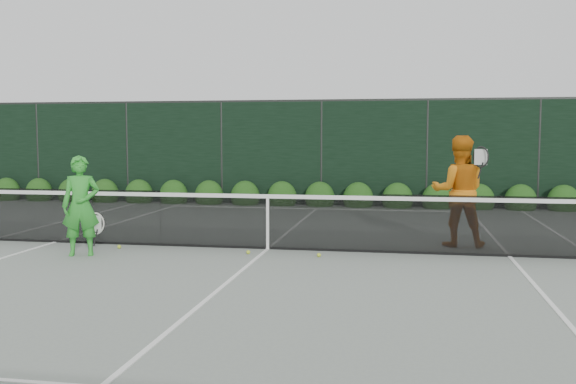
# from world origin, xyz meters

# --- Properties ---
(ground) EXTENTS (80.00, 80.00, 0.00)m
(ground) POSITION_xyz_m (0.00, 0.00, 0.00)
(ground) COLOR gray
(ground) RESTS_ON ground
(tennis_net) EXTENTS (12.90, 0.10, 1.07)m
(tennis_net) POSITION_xyz_m (-0.02, 0.00, 0.53)
(tennis_net) COLOR black
(tennis_net) RESTS_ON ground
(player_woman) EXTENTS (0.71, 0.59, 1.68)m
(player_woman) POSITION_xyz_m (-2.96, -1.12, 0.84)
(player_woman) COLOR green
(player_woman) RESTS_ON ground
(player_man) EXTENTS (0.98, 0.77, 2.02)m
(player_man) POSITION_xyz_m (3.35, 0.95, 1.01)
(player_man) COLOR orange
(player_man) RESTS_ON ground
(court_lines) EXTENTS (11.03, 23.83, 0.01)m
(court_lines) POSITION_xyz_m (0.00, 0.00, 0.01)
(court_lines) COLOR white
(court_lines) RESTS_ON ground
(windscreen_fence) EXTENTS (32.00, 21.07, 3.06)m
(windscreen_fence) POSITION_xyz_m (0.00, -2.71, 1.51)
(windscreen_fence) COLOR black
(windscreen_fence) RESTS_ON ground
(hedge_row) EXTENTS (31.66, 0.65, 0.94)m
(hedge_row) POSITION_xyz_m (-0.00, 7.15, 0.23)
(hedge_row) COLOR #15350E
(hedge_row) RESTS_ON ground
(tennis_balls) EXTENTS (3.69, 0.95, 0.07)m
(tennis_balls) POSITION_xyz_m (-0.48, -0.30, 0.03)
(tennis_balls) COLOR #BDD42F
(tennis_balls) RESTS_ON ground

